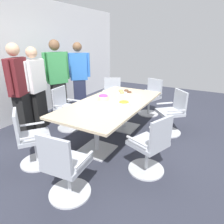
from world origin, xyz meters
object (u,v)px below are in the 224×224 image
at_px(office_chair_3, 172,115).
at_px(plate_stack, 91,103).
at_px(office_chair_6, 67,110).
at_px(napkin_pile, 136,97).
at_px(donut_platter, 125,92).
at_px(person_standing_2, 58,79).
at_px(person_standing_3, 79,76).
at_px(conference_table, 112,108).
at_px(snack_bowl_candy_mix, 103,97).
at_px(office_chair_5, 112,98).
at_px(office_chair_1, 65,169).
at_px(office_chair_4, 150,99).
at_px(office_chair_2, 150,148).
at_px(person_standing_0, 20,90).
at_px(office_chair_0, 31,141).
at_px(snack_bowl_chips_orange, 124,103).
at_px(person_standing_1, 36,88).

height_order(office_chair_3, plate_stack, office_chair_3).
xyz_separation_m(office_chair_6, napkin_pile, (0.50, -1.41, 0.38)).
bearing_deg(donut_platter, person_standing_2, 106.28).
bearing_deg(person_standing_3, conference_table, 104.78).
distance_m(person_standing_3, snack_bowl_candy_mix, 1.65).
distance_m(office_chair_5, donut_platter, 0.90).
bearing_deg(office_chair_1, office_chair_4, 85.55).
xyz_separation_m(office_chair_2, donut_platter, (1.42, 1.11, 0.36)).
bearing_deg(person_standing_2, office_chair_3, 125.60).
xyz_separation_m(office_chair_4, person_standing_0, (-2.43, 1.83, 0.55)).
bearing_deg(conference_table, office_chair_2, -123.56).
distance_m(office_chair_2, donut_platter, 1.84).
distance_m(office_chair_1, person_standing_0, 2.18).
bearing_deg(napkin_pile, office_chair_0, 151.91).
xyz_separation_m(person_standing_0, person_standing_2, (1.04, 0.02, 0.03)).
height_order(conference_table, office_chair_4, office_chair_4).
xyz_separation_m(conference_table, snack_bowl_chips_orange, (-0.05, -0.28, 0.16)).
relative_size(person_standing_3, napkin_pile, 12.86).
bearing_deg(donut_platter, office_chair_3, -86.18).
bearing_deg(conference_table, office_chair_5, 28.97).
xyz_separation_m(office_chair_5, person_standing_1, (-1.63, 0.94, 0.50)).
relative_size(donut_platter, napkin_pile, 2.30).
bearing_deg(office_chair_4, person_standing_1, 65.16).
bearing_deg(napkin_pile, office_chair_4, 4.61).
bearing_deg(napkin_pile, person_standing_0, 121.33).
height_order(person_standing_2, napkin_pile, person_standing_2).
bearing_deg(person_standing_1, person_standing_3, 164.23).
relative_size(person_standing_3, plate_stack, 8.97).
distance_m(person_standing_3, donut_platter, 1.50).
height_order(conference_table, donut_platter, donut_platter).
relative_size(office_chair_2, person_standing_2, 0.49).
bearing_deg(office_chair_5, person_standing_0, 35.43).
bearing_deg(office_chair_3, napkin_pile, 78.06).
bearing_deg(office_chair_5, conference_table, 88.40).
height_order(office_chair_1, donut_platter, office_chair_1).
bearing_deg(napkin_pile, donut_platter, 51.83).
xyz_separation_m(office_chair_4, plate_stack, (-1.97, 0.49, 0.37)).
height_order(office_chair_5, person_standing_3, person_standing_3).
height_order(office_chair_1, snack_bowl_candy_mix, office_chair_1).
relative_size(office_chair_6, napkin_pile, 6.48).
relative_size(office_chair_1, snack_bowl_candy_mix, 4.37).
distance_m(office_chair_3, person_standing_2, 2.73).
bearing_deg(office_chair_0, office_chair_4, 111.09).
bearing_deg(plate_stack, office_chair_3, -48.35).
distance_m(snack_bowl_candy_mix, donut_platter, 0.71).
bearing_deg(donut_platter, napkin_pile, -128.17).
height_order(office_chair_1, napkin_pile, office_chair_1).
xyz_separation_m(office_chair_3, office_chair_4, (0.86, 0.76, 0.00)).
bearing_deg(office_chair_3, conference_table, 87.58).
distance_m(conference_table, napkin_pile, 0.55).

